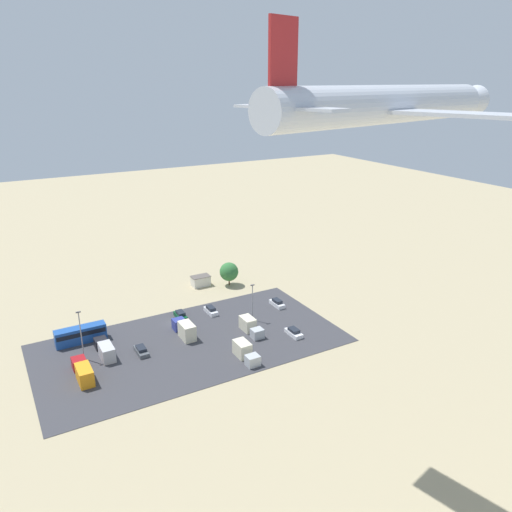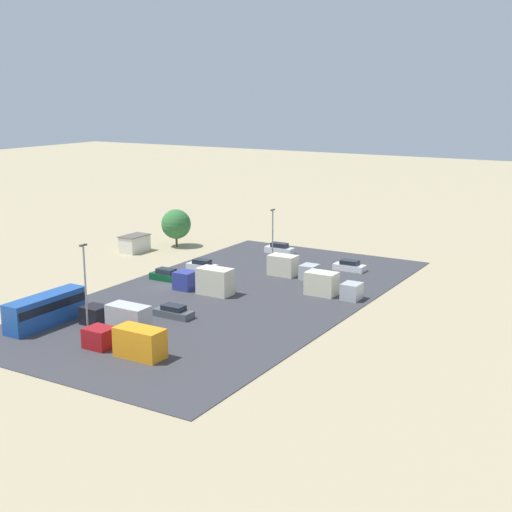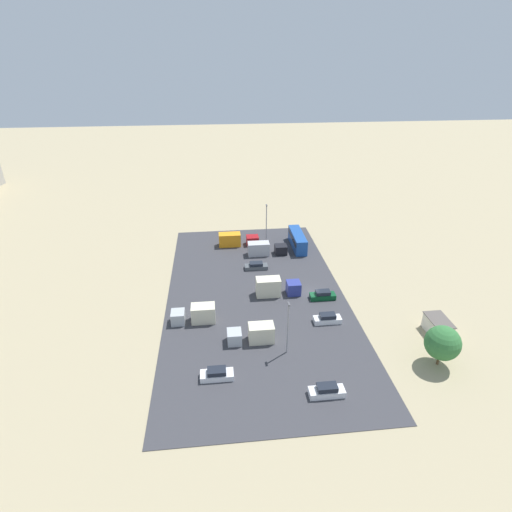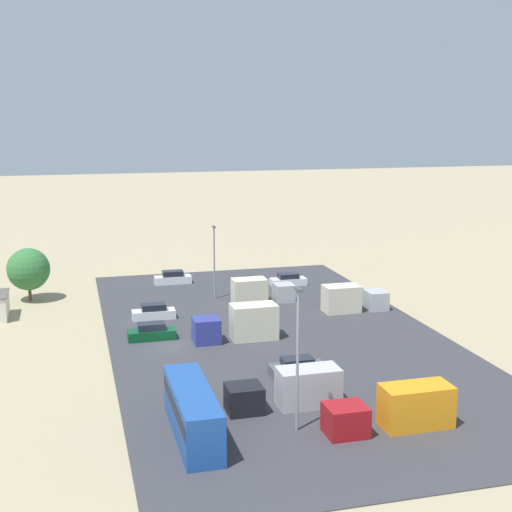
{
  "view_description": "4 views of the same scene",
  "coord_description": "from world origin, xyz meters",
  "px_view_note": "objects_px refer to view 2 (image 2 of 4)",
  "views": [
    {
      "loc": [
        33.18,
        95.51,
        50.85
      ],
      "look_at": [
        -2.23,
        33.13,
        25.64
      ],
      "focal_mm": 35.0,
      "sensor_mm": 36.0,
      "label": 1
    },
    {
      "loc": [
        72.32,
        57.05,
        25.46
      ],
      "look_at": [
        -0.96,
        13.48,
        5.55
      ],
      "focal_mm": 50.0,
      "sensor_mm": 36.0,
      "label": 2
    },
    {
      "loc": [
        -61.53,
        16.85,
        39.67
      ],
      "look_at": [
        3.42,
        9.88,
        6.46
      ],
      "focal_mm": 28.0,
      "sensor_mm": 36.0,
      "label": 3
    },
    {
      "loc": [
        64.03,
        -8.66,
        21.52
      ],
      "look_at": [
        -4.57,
        9.43,
        7.29
      ],
      "focal_mm": 50.0,
      "sensor_mm": 36.0,
      "label": 4
    }
  ],
  "objects_px": {
    "parked_truck_2": "(290,267)",
    "parked_truck_3": "(128,341)",
    "bus": "(46,309)",
    "parked_car_1": "(279,249)",
    "parked_car_0": "(349,266)",
    "parked_car_4": "(174,312)",
    "parked_car_3": "(166,275)",
    "parked_truck_0": "(119,317)",
    "parked_car_2": "(202,266)",
    "parked_truck_1": "(207,281)",
    "shed_building": "(135,243)",
    "parked_truck_4": "(330,286)"
  },
  "relations": [
    {
      "from": "parked_truck_2",
      "to": "parked_truck_3",
      "type": "xyz_separation_m",
      "value": [
        34.76,
        0.51,
        0.04
      ]
    },
    {
      "from": "bus",
      "to": "parked_car_1",
      "type": "xyz_separation_m",
      "value": [
        -44.28,
        5.05,
        -1.13
      ]
    },
    {
      "from": "parked_car_0",
      "to": "parked_car_4",
      "type": "xyz_separation_m",
      "value": [
        30.3,
        -8.65,
        -0.04
      ]
    },
    {
      "from": "parked_car_4",
      "to": "parked_car_3",
      "type": "bearing_deg",
      "value": -139.31
    },
    {
      "from": "parked_car_4",
      "to": "parked_truck_2",
      "type": "bearing_deg",
      "value": 172.9
    },
    {
      "from": "parked_car_4",
      "to": "parked_truck_0",
      "type": "relative_size",
      "value": 0.55
    },
    {
      "from": "bus",
      "to": "parked_car_3",
      "type": "bearing_deg",
      "value": 90.66
    },
    {
      "from": "parked_car_1",
      "to": "parked_car_3",
      "type": "relative_size",
      "value": 1.02
    },
    {
      "from": "parked_car_4",
      "to": "parked_truck_0",
      "type": "height_order",
      "value": "parked_truck_0"
    },
    {
      "from": "bus",
      "to": "parked_truck_3",
      "type": "bearing_deg",
      "value": -9.69
    },
    {
      "from": "parked_truck_3",
      "to": "parked_truck_0",
      "type": "bearing_deg",
      "value": 47.99
    },
    {
      "from": "parked_car_2",
      "to": "parked_truck_1",
      "type": "distance_m",
      "value": 11.86
    },
    {
      "from": "shed_building",
      "to": "parked_truck_1",
      "type": "bearing_deg",
      "value": 59.43
    },
    {
      "from": "parked_truck_1",
      "to": "parked_truck_4",
      "type": "bearing_deg",
      "value": -64.49
    },
    {
      "from": "parked_car_0",
      "to": "parked_truck_2",
      "type": "bearing_deg",
      "value": -38.45
    },
    {
      "from": "parked_truck_3",
      "to": "parked_truck_1",
      "type": "bearing_deg",
      "value": 14.82
    },
    {
      "from": "parked_car_3",
      "to": "parked_car_1",
      "type": "bearing_deg",
      "value": -13.3
    },
    {
      "from": "bus",
      "to": "parked_truck_1",
      "type": "relative_size",
      "value": 1.24
    },
    {
      "from": "parked_truck_0",
      "to": "parked_truck_4",
      "type": "xyz_separation_m",
      "value": [
        -23.31,
        14.36,
        0.03
      ]
    },
    {
      "from": "parked_car_0",
      "to": "parked_truck_3",
      "type": "distance_m",
      "value": 42.38
    },
    {
      "from": "parked_truck_1",
      "to": "parked_truck_2",
      "type": "bearing_deg",
      "value": -22.41
    },
    {
      "from": "shed_building",
      "to": "parked_car_1",
      "type": "relative_size",
      "value": 1.04
    },
    {
      "from": "parked_car_0",
      "to": "parked_truck_3",
      "type": "xyz_separation_m",
      "value": [
        42.04,
        -5.28,
        0.72
      ]
    },
    {
      "from": "bus",
      "to": "parked_car_1",
      "type": "height_order",
      "value": "bus"
    },
    {
      "from": "parked_car_2",
      "to": "parked_car_4",
      "type": "height_order",
      "value": "parked_car_2"
    },
    {
      "from": "bus",
      "to": "parked_truck_3",
      "type": "xyz_separation_m",
      "value": [
        2.36,
        13.84,
        -0.47
      ]
    },
    {
      "from": "shed_building",
      "to": "parked_car_2",
      "type": "height_order",
      "value": "shed_building"
    },
    {
      "from": "parked_car_3",
      "to": "parked_truck_2",
      "type": "bearing_deg",
      "value": -52.17
    },
    {
      "from": "bus",
      "to": "parked_truck_0",
      "type": "bearing_deg",
      "value": 20.99
    },
    {
      "from": "parked_truck_2",
      "to": "parked_truck_3",
      "type": "height_order",
      "value": "parked_truck_3"
    },
    {
      "from": "parked_car_4",
      "to": "parked_truck_1",
      "type": "distance_m",
      "value": 10.51
    },
    {
      "from": "parked_car_0",
      "to": "parked_truck_1",
      "type": "relative_size",
      "value": 0.56
    },
    {
      "from": "parked_car_0",
      "to": "parked_truck_0",
      "type": "distance_m",
      "value": 38.36
    },
    {
      "from": "bus",
      "to": "parked_car_4",
      "type": "bearing_deg",
      "value": 41.86
    },
    {
      "from": "parked_car_3",
      "to": "parked_truck_1",
      "type": "xyz_separation_m",
      "value": [
        2.29,
        8.29,
        0.88
      ]
    },
    {
      "from": "parked_truck_0",
      "to": "parked_truck_1",
      "type": "relative_size",
      "value": 1.05
    },
    {
      "from": "parked_car_2",
      "to": "parked_truck_2",
      "type": "xyz_separation_m",
      "value": [
        -3.51,
        12.55,
        0.64
      ]
    },
    {
      "from": "parked_car_1",
      "to": "parked_truck_3",
      "type": "distance_m",
      "value": 47.47
    },
    {
      "from": "bus",
      "to": "parked_car_4",
      "type": "xyz_separation_m",
      "value": [
        -9.38,
        10.47,
        -1.24
      ]
    },
    {
      "from": "parked_car_1",
      "to": "parked_car_4",
      "type": "xyz_separation_m",
      "value": [
        34.9,
        5.42,
        -0.1
      ]
    },
    {
      "from": "parked_truck_3",
      "to": "parked_truck_4",
      "type": "relative_size",
      "value": 1.27
    },
    {
      "from": "parked_car_2",
      "to": "parked_truck_3",
      "type": "distance_m",
      "value": 33.88
    },
    {
      "from": "parked_truck_0",
      "to": "parked_truck_2",
      "type": "relative_size",
      "value": 1.2
    },
    {
      "from": "parked_car_1",
      "to": "parked_car_0",
      "type": "bearing_deg",
      "value": 71.9
    },
    {
      "from": "parked_truck_1",
      "to": "bus",
      "type": "bearing_deg",
      "value": 157.65
    },
    {
      "from": "parked_truck_3",
      "to": "parked_truck_4",
      "type": "xyz_separation_m",
      "value": [
        -28.69,
        8.38,
        -0.01
      ]
    },
    {
      "from": "parked_car_2",
      "to": "parked_car_3",
      "type": "height_order",
      "value": "parked_car_3"
    },
    {
      "from": "parked_car_4",
      "to": "parked_truck_1",
      "type": "height_order",
      "value": "parked_truck_1"
    },
    {
      "from": "parked_car_0",
      "to": "parked_truck_2",
      "type": "xyz_separation_m",
      "value": [
        7.29,
        -5.79,
        0.68
      ]
    },
    {
      "from": "bus",
      "to": "parked_truck_4",
      "type": "relative_size",
      "value": 1.41
    }
  ]
}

